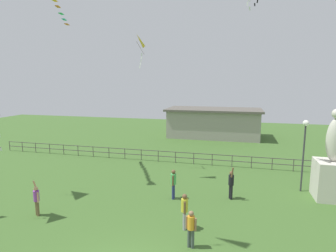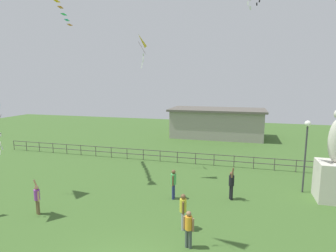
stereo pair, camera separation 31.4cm
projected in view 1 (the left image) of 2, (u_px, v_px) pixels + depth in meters
name	position (u px, v px, depth m)	size (l,w,h in m)	color
statue_monument	(332.00, 171.00, 15.57)	(1.73, 1.73, 5.21)	beige
lamppost	(305.00, 140.00, 16.42)	(0.36, 0.36, 4.43)	#38383D
person_1	(37.00, 199.00, 13.69)	(0.44, 0.39, 1.79)	brown
person_2	(173.00, 182.00, 15.67)	(0.32, 0.52, 1.72)	navy
person_3	(191.00, 227.00, 11.00)	(0.46, 0.29, 1.58)	#3F4C47
person_4	(231.00, 183.00, 15.64)	(0.31, 0.51, 1.94)	black
person_5	(184.00, 209.00, 12.40)	(0.31, 0.50, 1.68)	#99999E
kite_2	(0.00, 118.00, 12.72)	(0.73, 0.86, 2.66)	#198CD1
kite_7	(137.00, 43.00, 19.79)	(0.92, 0.98, 2.36)	yellow
waterfront_railing	(186.00, 156.00, 22.56)	(36.01, 0.06, 0.95)	#4C4742
pavilion_building	(214.00, 123.00, 33.59)	(11.31, 5.56, 3.47)	gray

